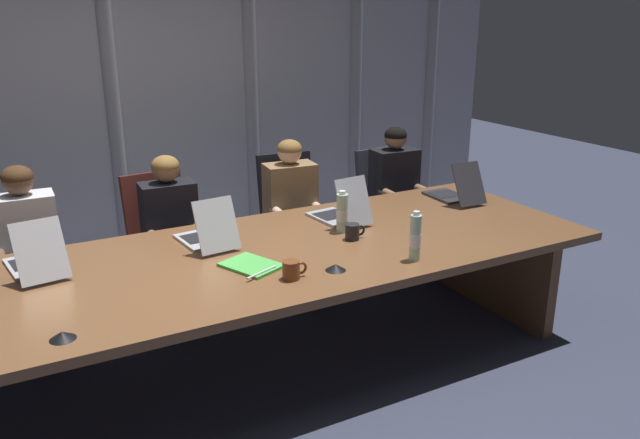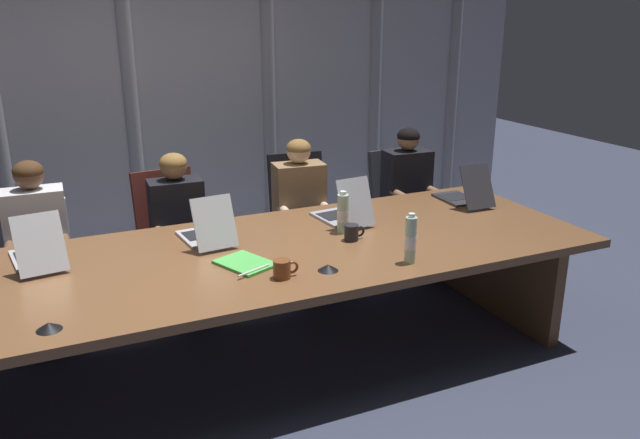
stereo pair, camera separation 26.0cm
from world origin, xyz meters
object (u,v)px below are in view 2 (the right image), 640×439
Objects in this scene: office_chair_right_mid at (303,235)px; person_left_mid at (38,242)px; laptop_left_mid at (37,253)px; laptop_center at (206,232)px; person_right_end at (412,193)px; conference_mic_left_side at (49,326)px; coffee_mug_near at (352,232)px; coffee_mug_far at (283,269)px; water_bottle_primary at (343,214)px; conference_mic_middle at (328,268)px; person_center at (180,226)px; spiral_notepad at (246,264)px; office_chair_right_end at (402,221)px; laptop_right_end at (463,195)px; laptop_right_mid at (343,213)px; water_bottle_secondary at (411,240)px; office_chair_left_mid at (38,278)px; office_chair_center at (175,255)px; person_right_mid at (303,208)px.

person_left_mid is (-1.87, -0.16, 0.28)m from office_chair_right_mid.
laptop_center is (0.91, -0.05, -0.00)m from laptop_left_mid.
conference_mic_left_side is at bearing -59.67° from person_right_end.
coffee_mug_far reaches higher than coffee_mug_near.
conference_mic_middle is (-0.34, -0.51, -0.10)m from water_bottle_primary.
person_center reaches higher than laptop_left_mid.
coffee_mug_near is (-0.16, -1.14, 0.41)m from office_chair_right_mid.
office_chair_right_mid is at bearing 81.35° from water_bottle_primary.
coffee_mug_near is 0.71m from spiral_notepad.
laptop_right_end is at bearing -5.37° from office_chair_right_end.
laptop_right_mid reaches higher than conference_mic_left_side.
office_chair_right_end is 1.53m from water_bottle_primary.
office_chair_right_mid is (0.06, 0.81, -0.42)m from laptop_right_mid.
water_bottle_secondary reaches higher than conference_mic_middle.
water_bottle_primary is 1.80m from conference_mic_left_side.
person_right_end is at bearing 91.37° from person_left_mid.
office_chair_right_end is 7.08× the size of coffee_mug_near.
person_right_end is (1.85, 0.00, 0.02)m from person_center.
laptop_center reaches higher than conference_mic_left_side.
spiral_notepad is at bearing -160.13° from water_bottle_primary.
water_bottle_primary is at bearing 56.36° from conference_mic_middle.
office_chair_right_end is 3.54× the size of water_bottle_primary.
person_center is (0.93, -0.16, 0.28)m from office_chair_left_mid.
office_chair_center is (-0.04, 0.81, -0.43)m from laptop_center.
laptop_left_mid reaches higher than water_bottle_secondary.
laptop_right_mid is 0.50× the size of office_chair_left_mid.
office_chair_right_mid is at bearing 71.93° from conference_mic_middle.
water_bottle_primary is 0.94× the size of water_bottle_secondary.
office_chair_right_end is 8.41× the size of conference_mic_middle.
coffee_mug_near is (1.71, -0.38, -0.01)m from laptop_left_mid.
person_right_mid reaches higher than office_chair_right_mid.
coffee_mug_near is (-0.01, -0.15, -0.07)m from water_bottle_primary.
laptop_left_mid reaches higher than office_chair_right_end.
office_chair_left_mid is at bearing 139.84° from water_bottle_secondary.
person_left_mid reaches higher than water_bottle_primary.
laptop_left_mid is at bearing 82.57° from laptop_right_mid.
laptop_right_end reaches higher than water_bottle_secondary.
water_bottle_secondary reaches higher than office_chair_left_mid.
conference_mic_left_side is (-1.78, -1.43, 0.11)m from person_right_mid.
laptop_right_end is 1.08m from water_bottle_primary.
office_chair_center is at bearing 121.27° from water_bottle_secondary.
laptop_right_end is at bearing 18.62° from coffee_mug_near.
person_right_end is 8.43× the size of coffee_mug_far.
person_right_mid reaches higher than coffee_mug_far.
coffee_mug_near is 0.67m from coffee_mug_far.
water_bottle_secondary is at bearing -74.22° from coffee_mug_near.
laptop_center is 0.91m from office_chair_center.
person_center is 1.71m from water_bottle_secondary.
office_chair_left_mid is 0.80× the size of person_right_end.
person_right_mid is (0.89, 0.64, -0.15)m from laptop_center.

